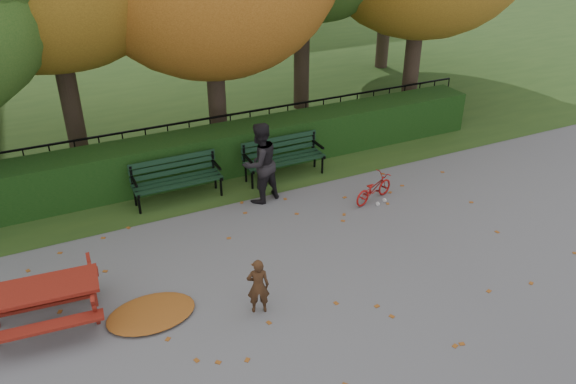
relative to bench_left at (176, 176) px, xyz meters
name	(u,v)px	position (x,y,z in m)	size (l,w,h in m)	color
ground	(319,280)	(1.30, -3.70, -0.52)	(90.00, 90.00, 0.00)	slate
grass_strip	(133,66)	(1.30, 10.30, -0.51)	(90.00, 90.00, 0.00)	#233D16
hedge	(223,151)	(1.30, 0.80, -0.02)	(13.00, 0.90, 1.00)	black
iron_fence	(211,137)	(1.30, 1.60, 0.02)	(14.00, 0.04, 1.02)	black
bench_left	(176,176)	(0.00, 0.00, 0.00)	(1.80, 0.57, 0.88)	black
bench_right	(283,155)	(2.40, 0.00, 0.00)	(1.80, 0.57, 0.88)	black
picnic_table	(41,296)	(-2.80, -2.89, 0.01)	(1.72, 1.43, 0.78)	maroon
leaf_pile	(151,313)	(-1.38, -3.36, -0.47)	(1.33, 0.92, 0.09)	brown
leaf_scatter	(310,270)	(1.30, -3.40, -0.51)	(9.00, 5.70, 0.01)	brown
child	(258,286)	(0.12, -3.95, -0.05)	(0.34, 0.22, 0.93)	#3A2212
adult	(260,163)	(1.52, -0.80, 0.32)	(0.82, 0.64, 1.68)	black
bicycle	(374,188)	(3.59, -1.82, -0.24)	(0.37, 1.06, 0.56)	#9D100E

